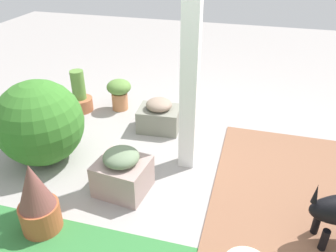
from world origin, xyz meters
The scene contains 9 objects.
ground_plane centered at (0.00, 0.00, 0.00)m, with size 12.00×12.00×0.00m, color #9E9895.
brick_path centered at (-1.04, 0.36, 0.01)m, with size 1.80×2.40×0.02m, color brown.
porch_pillar centered at (0.17, -0.03, 1.28)m, with size 0.15×0.15×2.56m, color white.
stone_planter_nearest centered at (0.64, -0.61, 0.17)m, with size 0.50×0.39×0.39m.
stone_planter_mid centered at (0.64, 0.53, 0.20)m, with size 0.49×0.45×0.44m.
round_shrub centered at (1.59, 0.28, 0.43)m, with size 0.85×0.85×0.85m, color #367327.
terracotta_pot_broad centered at (1.29, -0.97, 0.24)m, with size 0.31×0.31×0.41m.
terracotta_pot_spiky centered at (1.09, 1.12, 0.29)m, with size 0.31×0.31×0.62m.
terracotta_pot_tall centered at (1.77, -0.80, 0.19)m, with size 0.31×0.31×0.54m.
Camera 1 is at (-0.38, 2.73, 2.07)m, focal length 36.33 mm.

